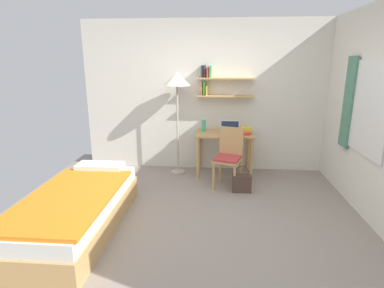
# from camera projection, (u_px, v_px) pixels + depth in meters

# --- Properties ---
(ground_plane) EXTENTS (5.28, 5.28, 0.00)m
(ground_plane) POSITION_uv_depth(u_px,v_px,m) (203.00, 222.00, 3.81)
(ground_plane) COLOR gray
(wall_back) EXTENTS (4.40, 0.27, 2.60)m
(wall_back) POSITION_uv_depth(u_px,v_px,m) (209.00, 97.00, 5.42)
(wall_back) COLOR silver
(wall_back) RESTS_ON ground_plane
(bed) EXTENTS (0.92, 2.05, 0.54)m
(bed) POSITION_uv_depth(u_px,v_px,m) (77.00, 210.00, 3.60)
(bed) COLOR tan
(bed) RESTS_ON ground_plane
(desk) EXTENTS (0.97, 0.59, 0.74)m
(desk) POSITION_uv_depth(u_px,v_px,m) (224.00, 141.00, 5.27)
(desk) COLOR tan
(desk) RESTS_ON ground_plane
(desk_chair) EXTENTS (0.50, 0.51, 0.92)m
(desk_chair) POSITION_uv_depth(u_px,v_px,m) (229.00, 155.00, 4.80)
(desk_chair) COLOR tan
(desk_chair) RESTS_ON ground_plane
(standing_lamp) EXTENTS (0.44, 0.44, 1.74)m
(standing_lamp) POSITION_uv_depth(u_px,v_px,m) (177.00, 83.00, 5.09)
(standing_lamp) COLOR #B2A893
(standing_lamp) RESTS_ON ground_plane
(laptop) EXTENTS (0.33, 0.23, 0.21)m
(laptop) POSITION_uv_depth(u_px,v_px,m) (230.00, 130.00, 5.21)
(laptop) COLOR #B7BABF
(laptop) RESTS_ON desk
(water_bottle) EXTENTS (0.07, 0.07, 0.21)m
(water_bottle) POSITION_uv_depth(u_px,v_px,m) (204.00, 125.00, 5.30)
(water_bottle) COLOR #42A87F
(water_bottle) RESTS_ON desk
(book_stack) EXTENTS (0.19, 0.25, 0.11)m
(book_stack) POSITION_uv_depth(u_px,v_px,m) (245.00, 130.00, 5.14)
(book_stack) COLOR #D13D38
(book_stack) RESTS_ON desk
(handbag) EXTENTS (0.28, 0.11, 0.42)m
(handbag) POSITION_uv_depth(u_px,v_px,m) (242.00, 183.00, 4.64)
(handbag) COLOR #4C382D
(handbag) RESTS_ON ground_plane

